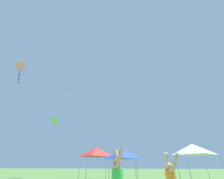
{
  "coord_description": "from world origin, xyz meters",
  "views": [
    {
      "loc": [
        0.56,
        -6.02,
        1.61
      ],
      "look_at": [
        -1.3,
        12.72,
        12.34
      ],
      "focal_mm": 21.11,
      "sensor_mm": 36.0,
      "label": 1
    }
  ],
  "objects": [
    {
      "name": "kite_yellow_diamond",
      "position": [
        -10.98,
        24.57,
        15.51
      ],
      "size": [
        0.59,
        0.59,
        1.44
      ],
      "color": "yellow"
    },
    {
      "name": "kite_black_delta",
      "position": [
        -16.9,
        27.68,
        22.18
      ],
      "size": [
        0.53,
        0.97,
        2.05
      ],
      "color": "black"
    },
    {
      "name": "canopy_tent_blue",
      "position": [
        0.18,
        9.22,
        2.55
      ],
      "size": [
        2.81,
        2.81,
        3.01
      ],
      "color": "#9E9EA3",
      "rests_on": "ground"
    },
    {
      "name": "canopy_tent_white",
      "position": [
        7.61,
        9.94,
        3.0
      ],
      "size": [
        3.3,
        3.3,
        3.53
      ],
      "color": "#9E9EA3",
      "rests_on": "ground"
    },
    {
      "name": "canopy_tent_red",
      "position": [
        -3.16,
        11.67,
        2.94
      ],
      "size": [
        3.24,
        3.24,
        3.47
      ],
      "color": "#9E9EA3",
      "rests_on": "ground"
    },
    {
      "name": "kite_pink_diamond",
      "position": [
        -12.37,
        5.97,
        12.48
      ],
      "size": [
        1.67,
        1.51,
        2.66
      ],
      "color": "pink"
    },
    {
      "name": "kite_lime_box",
      "position": [
        -10.81,
        14.1,
        7.78
      ],
      "size": [
        1.4,
        1.11,
        1.31
      ],
      "color": "#75D138"
    }
  ]
}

